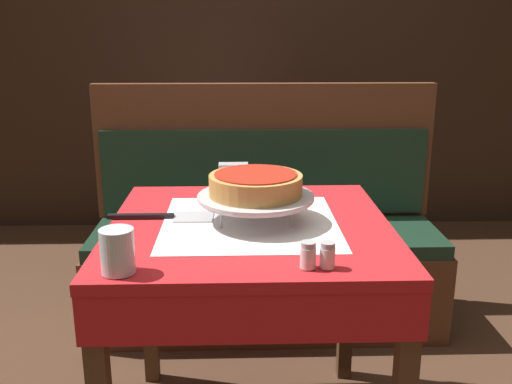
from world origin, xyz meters
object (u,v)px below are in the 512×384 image
napkin_holder (233,176)px  condiment_caddy (223,116)px  pizza_pan_stand (256,198)px  water_glass_near (117,251)px  dining_table_rear (216,144)px  dining_table_front (250,255)px  booth_bench (265,255)px  pizza_server (167,216)px  deep_dish_pizza (256,184)px  pepper_shaker (327,255)px  salt_shaker (308,255)px

napkin_holder → condiment_caddy: size_ratio=0.60×
pizza_pan_stand → water_glass_near: bearing=-132.7°
dining_table_rear → water_glass_near: size_ratio=7.21×
dining_table_front → booth_bench: bearing=84.2°
dining_table_front → dining_table_rear: (-0.16, 1.73, -0.01)m
dining_table_front → napkin_holder: bearing=97.9°
pizza_server → condiment_caddy: (0.12, 1.77, 0.03)m
pizza_pan_stand → water_glass_near: size_ratio=3.22×
dining_table_rear → pizza_pan_stand: 1.74m
dining_table_front → deep_dish_pizza: deep_dish_pizza is taller
water_glass_near → pepper_shaker: 0.48m
water_glass_near → salt_shaker: bearing=1.7°
dining_table_front → salt_shaker: bearing=-68.6°
pepper_shaker → dining_table_rear: bearing=99.3°
pizza_pan_stand → pepper_shaker: 0.37m
deep_dish_pizza → salt_shaker: size_ratio=4.16×
booth_bench → pepper_shaker: bearing=-85.6°
dining_table_front → water_glass_near: water_glass_near is taller
deep_dish_pizza → booth_bench: bearing=85.3°
water_glass_near → salt_shaker: 0.43m
dining_table_front → pepper_shaker: bearing=-62.2°
dining_table_front → pizza_server: 0.27m
pizza_server → salt_shaker: bearing=-45.3°
deep_dish_pizza → napkin_holder: size_ratio=2.65×
deep_dish_pizza → salt_shaker: deep_dish_pizza is taller
water_glass_near → deep_dish_pizza: bearing=47.3°
condiment_caddy → booth_bench: bearing=-78.2°
salt_shaker → pepper_shaker: salt_shaker is taller
booth_bench → deep_dish_pizza: size_ratio=5.75×
deep_dish_pizza → napkin_holder: (-0.07, 0.35, -0.07)m
pizza_pan_stand → pepper_shaker: (0.16, -0.34, -0.04)m
dining_table_front → pizza_server: size_ratio=2.59×
pizza_pan_stand → dining_table_front: bearing=-151.8°
pepper_shaker → condiment_caddy: (-0.30, 2.15, 0.01)m
salt_shaker → pizza_pan_stand: bearing=108.3°
napkin_holder → pizza_server: bearing=-122.1°
water_glass_near → napkin_holder: water_glass_near is taller
pepper_shaker → condiment_caddy: 2.17m
napkin_holder → water_glass_near: bearing=-110.2°
dining_table_rear → booth_bench: 0.99m
pizza_server → napkin_holder: 0.37m
pepper_shaker → napkin_holder: bearing=108.0°
booth_bench → dining_table_rear: bearing=105.3°
pepper_shaker → condiment_caddy: condiment_caddy is taller
booth_bench → salt_shaker: (0.04, -1.15, 0.47)m
pizza_pan_stand → booth_bench: bearing=85.3°
booth_bench → napkin_holder: booth_bench is taller
pizza_server → pizza_pan_stand: bearing=-8.4°
booth_bench → napkin_holder: size_ratio=15.23×
dining_table_rear → condiment_caddy: bearing=66.5°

